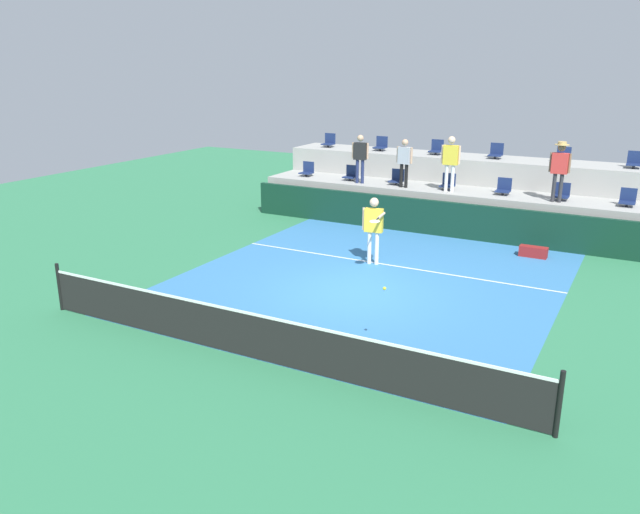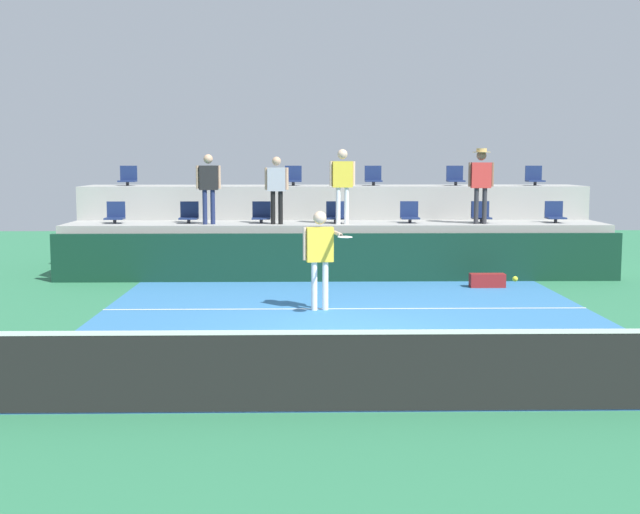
% 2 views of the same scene
% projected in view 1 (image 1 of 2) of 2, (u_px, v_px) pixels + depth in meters
% --- Properties ---
extents(ground_plane, '(40.00, 40.00, 0.00)m').
position_uv_depth(ground_plane, '(352.00, 293.00, 14.90)').
color(ground_plane, '#2D754C').
extents(court_inner_paint, '(9.00, 10.00, 0.01)m').
position_uv_depth(court_inner_paint, '(370.00, 281.00, 15.73)').
color(court_inner_paint, teal).
rests_on(court_inner_paint, ground_plane).
extents(court_service_line, '(9.00, 0.06, 0.00)m').
position_uv_depth(court_service_line, '(391.00, 265.00, 16.91)').
color(court_service_line, white).
rests_on(court_service_line, ground_plane).
extents(tennis_net, '(10.48, 0.08, 1.07)m').
position_uv_depth(tennis_net, '(258.00, 335.00, 11.39)').
color(tennis_net, black).
rests_on(tennis_net, ground_plane).
extents(sponsor_backboard, '(13.00, 0.16, 1.10)m').
position_uv_depth(sponsor_backboard, '(435.00, 218.00, 19.77)').
color(sponsor_backboard, '#0F3323').
rests_on(sponsor_backboard, ground_plane).
extents(seating_tier_lower, '(13.00, 1.80, 1.25)m').
position_uv_depth(seating_tier_lower, '(448.00, 207.00, 20.84)').
color(seating_tier_lower, '#9E9E99').
rests_on(seating_tier_lower, ground_plane).
extents(seating_tier_upper, '(13.00, 1.80, 2.10)m').
position_uv_depth(seating_tier_upper, '(464.00, 186.00, 22.23)').
color(seating_tier_upper, '#9E9E99').
rests_on(seating_tier_upper, ground_plane).
extents(stadium_chair_lower_far_left, '(0.44, 0.40, 0.52)m').
position_uv_depth(stadium_chair_lower_far_left, '(307.00, 170.00, 22.95)').
color(stadium_chair_lower_far_left, '#2D2D33').
rests_on(stadium_chair_lower_far_left, seating_tier_lower).
extents(stadium_chair_lower_left, '(0.44, 0.40, 0.52)m').
position_uv_depth(stadium_chair_lower_left, '(351.00, 174.00, 22.15)').
color(stadium_chair_lower_left, '#2D2D33').
rests_on(stadium_chair_lower_left, seating_tier_lower).
extents(stadium_chair_lower_mid_left, '(0.44, 0.40, 0.52)m').
position_uv_depth(stadium_chair_lower_mid_left, '(397.00, 178.00, 21.36)').
color(stadium_chair_lower_mid_left, '#2D2D33').
rests_on(stadium_chair_lower_mid_left, seating_tier_lower).
extents(stadium_chair_lower_center, '(0.44, 0.40, 0.52)m').
position_uv_depth(stadium_chair_lower_center, '(448.00, 183.00, 20.54)').
color(stadium_chair_lower_center, '#2D2D33').
rests_on(stadium_chair_lower_center, seating_tier_lower).
extents(stadium_chair_lower_mid_right, '(0.44, 0.40, 0.52)m').
position_uv_depth(stadium_chair_lower_mid_right, '(504.00, 188.00, 19.73)').
color(stadium_chair_lower_mid_right, '#2D2D33').
rests_on(stadium_chair_lower_mid_right, seating_tier_lower).
extents(stadium_chair_lower_right, '(0.44, 0.40, 0.52)m').
position_uv_depth(stadium_chair_lower_right, '(562.00, 193.00, 18.94)').
color(stadium_chair_lower_right, '#2D2D33').
rests_on(stadium_chair_lower_right, seating_tier_lower).
extents(stadium_chair_lower_far_right, '(0.44, 0.40, 0.52)m').
position_uv_depth(stadium_chair_lower_far_right, '(628.00, 199.00, 18.12)').
color(stadium_chair_lower_far_right, '#2D2D33').
rests_on(stadium_chair_lower_far_right, seating_tier_lower).
extents(stadium_chair_upper_far_left, '(0.44, 0.40, 0.52)m').
position_uv_depth(stadium_chair_upper_far_left, '(329.00, 141.00, 24.23)').
color(stadium_chair_upper_far_left, '#2D2D33').
rests_on(stadium_chair_upper_far_left, seating_tier_upper).
extents(stadium_chair_upper_left, '(0.44, 0.40, 0.52)m').
position_uv_depth(stadium_chair_upper_left, '(381.00, 145.00, 23.25)').
color(stadium_chair_upper_left, '#2D2D33').
rests_on(stadium_chair_upper_left, seating_tier_upper).
extents(stadium_chair_upper_mid_left, '(0.44, 0.40, 0.52)m').
position_uv_depth(stadium_chair_upper_mid_left, '(437.00, 148.00, 22.27)').
color(stadium_chair_upper_mid_left, '#2D2D33').
rests_on(stadium_chair_upper_mid_left, seating_tier_upper).
extents(stadium_chair_upper_mid_right, '(0.44, 0.40, 0.52)m').
position_uv_depth(stadium_chair_upper_mid_right, '(496.00, 152.00, 21.32)').
color(stadium_chair_upper_mid_right, '#2D2D33').
rests_on(stadium_chair_upper_mid_right, seating_tier_upper).
extents(stadium_chair_upper_right, '(0.44, 0.40, 0.52)m').
position_uv_depth(stadium_chair_upper_right, '(563.00, 157.00, 20.34)').
color(stadium_chair_upper_right, '#2D2D33').
rests_on(stadium_chair_upper_right, seating_tier_upper).
extents(stadium_chair_upper_far_right, '(0.44, 0.40, 0.52)m').
position_uv_depth(stadium_chair_upper_far_right, '(635.00, 161.00, 19.39)').
color(stadium_chair_upper_far_right, '#2D2D33').
rests_on(stadium_chair_upper_far_right, seating_tier_upper).
extents(tennis_player, '(0.88, 1.21, 1.83)m').
position_uv_depth(tennis_player, '(374.00, 224.00, 16.68)').
color(tennis_player, white).
rests_on(tennis_player, ground_plane).
extents(spectator_in_grey, '(0.58, 0.26, 1.65)m').
position_uv_depth(spectator_in_grey, '(360.00, 154.00, 21.36)').
color(spectator_in_grey, navy).
rests_on(spectator_in_grey, seating_tier_lower).
extents(spectator_leaning_on_rail, '(0.57, 0.23, 1.59)m').
position_uv_depth(spectator_leaning_on_rail, '(404.00, 159.00, 20.64)').
color(spectator_leaning_on_rail, black).
rests_on(spectator_leaning_on_rail, seating_tier_lower).
extents(spectator_in_white, '(0.61, 0.26, 1.77)m').
position_uv_depth(spectator_in_white, '(451.00, 158.00, 19.90)').
color(spectator_in_white, white).
rests_on(spectator_in_white, seating_tier_lower).
extents(spectator_with_hat, '(0.60, 0.43, 1.79)m').
position_uv_depth(spectator_with_hat, '(560.00, 165.00, 18.40)').
color(spectator_with_hat, '#2D2D33').
rests_on(spectator_with_hat, seating_tier_lower).
extents(tennis_ball, '(0.07, 0.07, 0.07)m').
position_uv_depth(tennis_ball, '(385.00, 288.00, 11.52)').
color(tennis_ball, '#CCE033').
extents(equipment_bag, '(0.76, 0.28, 0.30)m').
position_uv_depth(equipment_bag, '(533.00, 252.00, 17.62)').
color(equipment_bag, maroon).
rests_on(equipment_bag, ground_plane).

